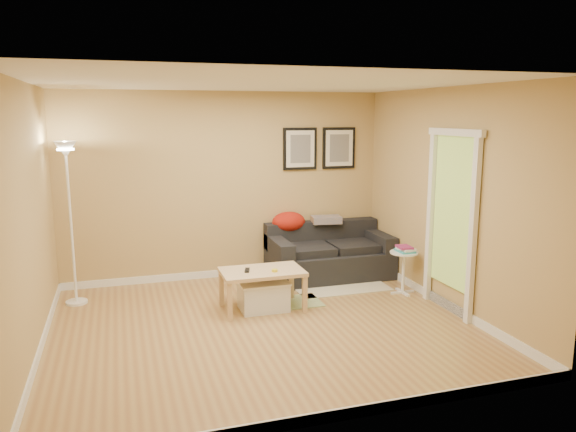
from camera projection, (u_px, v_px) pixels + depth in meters
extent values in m
plane|color=#A68147|center=(263.00, 326.00, 6.00)|extent=(4.50, 4.50, 0.00)
plane|color=white|center=(261.00, 83.00, 5.53)|extent=(4.50, 4.50, 0.00)
plane|color=tan|center=(226.00, 186.00, 7.64)|extent=(4.50, 0.00, 4.50)
plane|color=tan|center=(333.00, 256.00, 3.89)|extent=(4.50, 0.00, 4.50)
plane|color=tan|center=(29.00, 222.00, 5.11)|extent=(0.00, 4.00, 4.00)
plane|color=tan|center=(448.00, 200.00, 6.42)|extent=(0.00, 4.00, 4.00)
cube|color=white|center=(228.00, 273.00, 7.86)|extent=(4.50, 0.02, 0.10)
cube|color=white|center=(330.00, 416.00, 4.13)|extent=(4.50, 0.02, 0.10)
cube|color=white|center=(41.00, 348.00, 5.34)|extent=(0.02, 4.00, 0.10)
cube|color=white|center=(442.00, 302.00, 6.65)|extent=(0.02, 4.00, 0.10)
cube|color=beige|center=(338.00, 285.00, 7.44)|extent=(1.25, 0.85, 0.01)
cube|color=#668C4C|center=(292.00, 302.00, 6.75)|extent=(0.70, 0.50, 0.01)
cube|color=black|center=(247.00, 270.00, 6.41)|extent=(0.09, 0.17, 0.02)
cylinder|color=yellow|center=(275.00, 271.00, 6.38)|extent=(0.07, 0.07, 0.03)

